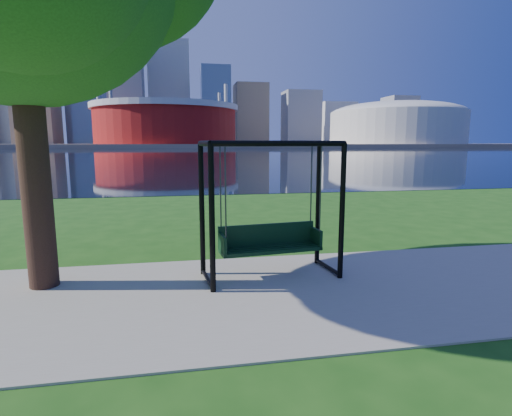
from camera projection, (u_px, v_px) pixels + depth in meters
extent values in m
plane|color=#1E5114|center=(266.00, 283.00, 6.88)|extent=(900.00, 900.00, 0.00)
cube|color=#9E937F|center=(272.00, 293.00, 6.40)|extent=(120.00, 4.00, 0.03)
cube|color=black|center=(187.00, 152.00, 105.91)|extent=(900.00, 180.00, 0.02)
cube|color=#937F60|center=(184.00, 145.00, 303.80)|extent=(900.00, 228.00, 2.00)
cylinder|color=maroon|center=(166.00, 125.00, 231.17)|extent=(80.00, 80.00, 22.00)
cylinder|color=silver|center=(166.00, 108.00, 229.64)|extent=(83.00, 83.00, 3.00)
cylinder|color=silver|center=(220.00, 119.00, 254.67)|extent=(2.00, 2.00, 32.00)
cylinder|color=silver|center=(112.00, 117.00, 242.95)|extent=(2.00, 2.00, 32.00)
cylinder|color=silver|center=(99.00, 113.00, 206.05)|extent=(2.00, 2.00, 32.00)
cylinder|color=silver|center=(226.00, 114.00, 217.78)|extent=(2.00, 2.00, 32.00)
cylinder|color=beige|center=(396.00, 128.00, 257.17)|extent=(84.00, 84.00, 20.00)
ellipsoid|color=beige|center=(397.00, 114.00, 255.72)|extent=(84.00, 84.00, 15.12)
cube|color=#998466|center=(34.00, 79.00, 272.94)|extent=(26.00, 26.00, 88.00)
cube|color=slate|center=(88.00, 80.00, 302.00)|extent=(30.00, 24.00, 95.00)
cube|color=gray|center=(126.00, 94.00, 289.77)|extent=(24.00, 24.00, 72.00)
cube|color=silver|center=(170.00, 94.00, 323.60)|extent=(32.00, 28.00, 80.00)
cube|color=slate|center=(216.00, 106.00, 307.33)|extent=(22.00, 22.00, 58.00)
cube|color=#998466|center=(251.00, 114.00, 328.04)|extent=(26.00, 26.00, 48.00)
cube|color=gray|center=(301.00, 118.00, 325.94)|extent=(28.00, 24.00, 42.00)
cube|color=silver|center=(336.00, 123.00, 357.82)|extent=(30.00, 26.00, 36.00)
cube|color=gray|center=(399.00, 121.00, 346.99)|extent=(24.00, 24.00, 40.00)
cube|color=#998466|center=(430.00, 126.00, 369.33)|extent=(26.00, 26.00, 32.00)
sphere|color=#998466|center=(27.00, 5.00, 265.32)|extent=(10.00, 10.00, 10.00)
cylinder|color=black|center=(212.00, 221.00, 6.23)|extent=(0.10, 0.10, 2.39)
cylinder|color=black|center=(342.00, 213.00, 6.90)|extent=(0.10, 0.10, 2.39)
cylinder|color=black|center=(202.00, 211.00, 7.11)|extent=(0.10, 0.10, 2.39)
cylinder|color=black|center=(318.00, 205.00, 7.78)|extent=(0.10, 0.10, 2.39)
cylinder|color=black|center=(281.00, 143.00, 6.37)|extent=(2.28, 0.36, 0.09)
cylinder|color=black|center=(263.00, 143.00, 7.25)|extent=(2.28, 0.36, 0.09)
cylinder|color=black|center=(205.00, 143.00, 6.48)|extent=(0.20, 0.94, 0.09)
cylinder|color=black|center=(208.00, 279.00, 6.85)|extent=(0.19, 0.94, 0.07)
cylinder|color=black|center=(331.00, 143.00, 7.15)|extent=(0.20, 0.94, 0.09)
cylinder|color=black|center=(328.00, 267.00, 7.52)|extent=(0.19, 0.94, 0.07)
cube|color=black|center=(271.00, 249.00, 7.11)|extent=(1.86, 0.68, 0.06)
cube|color=black|center=(267.00, 234.00, 7.27)|extent=(1.81, 0.27, 0.39)
cube|color=black|center=(223.00, 245.00, 6.83)|extent=(0.11, 0.47, 0.35)
cube|color=black|center=(316.00, 238.00, 7.35)|extent=(0.11, 0.47, 0.35)
cylinder|color=#3A3A3F|center=(226.00, 193.00, 6.51)|extent=(0.03, 0.03, 1.50)
cylinder|color=#3A3A3F|center=(321.00, 190.00, 7.01)|extent=(0.03, 0.03, 1.50)
cylinder|color=#3A3A3F|center=(221.00, 191.00, 6.87)|extent=(0.03, 0.03, 1.50)
cylinder|color=#3A3A3F|center=(311.00, 187.00, 7.37)|extent=(0.03, 0.03, 1.50)
cylinder|color=black|center=(33.00, 148.00, 6.32)|extent=(0.46, 0.46, 4.61)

